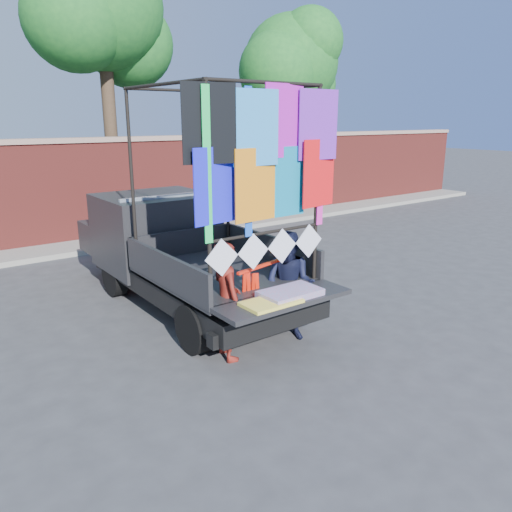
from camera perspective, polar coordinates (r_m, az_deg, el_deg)
ground at (r=7.69m, az=0.50°, el=-8.01°), size 90.00×90.00×0.00m
brick_wall at (r=13.44m, az=-17.97°, el=7.28°), size 30.00×0.45×2.61m
curb at (r=13.01m, az=-16.50°, el=1.47°), size 30.00×1.20×0.12m
tree_mid at (r=14.96m, az=-16.99°, el=24.99°), size 4.20×3.30×7.73m
tree_right at (r=18.18m, az=4.23°, el=20.75°), size 4.20×3.30×6.62m
pickup_truck at (r=8.83m, az=-9.69°, el=0.93°), size 2.21×5.56×3.50m
woman at (r=6.47m, az=-3.36°, el=-5.16°), size 0.47×0.63×1.57m
man at (r=7.06m, az=3.84°, el=-3.43°), size 0.90×0.95×1.56m
streamer_bundle at (r=6.63m, az=-0.18°, el=-2.80°), size 0.83×0.23×0.59m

